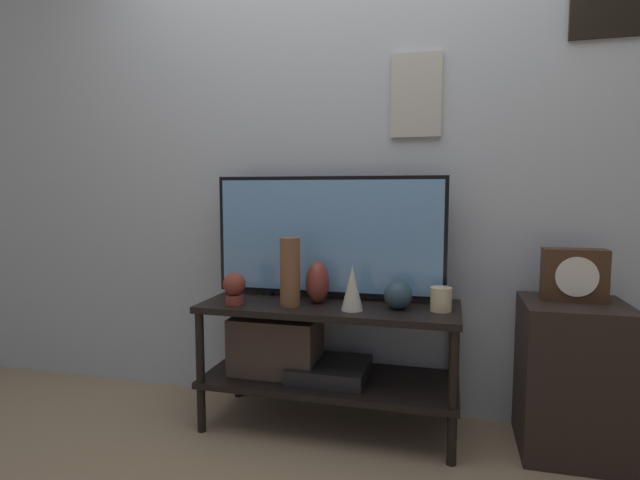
{
  "coord_description": "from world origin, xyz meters",
  "views": [
    {
      "loc": [
        0.54,
        -1.96,
        1.12
      ],
      "look_at": [
        -0.05,
        0.28,
        0.9
      ],
      "focal_mm": 28.0,
      "sensor_mm": 36.0,
      "label": 1
    }
  ],
  "objects_px": {
    "television": "(328,236)",
    "vase_urn_stoneware": "(317,282)",
    "vase_round_glass": "(398,295)",
    "vase_tall_ceramic": "(290,272)",
    "decorative_bust": "(234,287)",
    "mantel_clock": "(574,275)",
    "vase_slim_bronze": "(352,288)",
    "candle_jar": "(441,299)"
  },
  "relations": [
    {
      "from": "television",
      "to": "vase_urn_stoneware",
      "type": "relative_size",
      "value": 5.72
    },
    {
      "from": "vase_round_glass",
      "to": "television",
      "type": "bearing_deg",
      "value": 158.98
    },
    {
      "from": "vase_round_glass",
      "to": "vase_tall_ceramic",
      "type": "distance_m",
      "value": 0.5
    },
    {
      "from": "vase_round_glass",
      "to": "decorative_bust",
      "type": "xyz_separation_m",
      "value": [
        -0.74,
        -0.1,
        0.02
      ]
    },
    {
      "from": "decorative_bust",
      "to": "television",
      "type": "bearing_deg",
      "value": 31.36
    },
    {
      "from": "decorative_bust",
      "to": "mantel_clock",
      "type": "relative_size",
      "value": 0.59
    },
    {
      "from": "vase_slim_bronze",
      "to": "vase_tall_ceramic",
      "type": "relative_size",
      "value": 0.64
    },
    {
      "from": "vase_slim_bronze",
      "to": "candle_jar",
      "type": "xyz_separation_m",
      "value": [
        0.38,
        0.08,
        -0.05
      ]
    },
    {
      "from": "vase_tall_ceramic",
      "to": "mantel_clock",
      "type": "bearing_deg",
      "value": 7.78
    },
    {
      "from": "vase_tall_ceramic",
      "to": "candle_jar",
      "type": "xyz_separation_m",
      "value": [
        0.67,
        0.07,
        -0.1
      ]
    },
    {
      "from": "vase_slim_bronze",
      "to": "mantel_clock",
      "type": "distance_m",
      "value": 0.95
    },
    {
      "from": "vase_round_glass",
      "to": "vase_tall_ceramic",
      "type": "xyz_separation_m",
      "value": [
        -0.48,
        -0.06,
        0.09
      ]
    },
    {
      "from": "television",
      "to": "vase_tall_ceramic",
      "type": "relative_size",
      "value": 3.59
    },
    {
      "from": "vase_tall_ceramic",
      "to": "mantel_clock",
      "type": "height_order",
      "value": "vase_tall_ceramic"
    },
    {
      "from": "television",
      "to": "vase_slim_bronze",
      "type": "height_order",
      "value": "television"
    },
    {
      "from": "television",
      "to": "candle_jar",
      "type": "relative_size",
      "value": 10.68
    },
    {
      "from": "vase_slim_bronze",
      "to": "vase_tall_ceramic",
      "type": "xyz_separation_m",
      "value": [
        -0.29,
        0.01,
        0.06
      ]
    },
    {
      "from": "vase_urn_stoneware",
      "to": "candle_jar",
      "type": "height_order",
      "value": "vase_urn_stoneware"
    },
    {
      "from": "television",
      "to": "vase_slim_bronze",
      "type": "bearing_deg",
      "value": -52.65
    },
    {
      "from": "vase_urn_stoneware",
      "to": "vase_tall_ceramic",
      "type": "bearing_deg",
      "value": -140.64
    },
    {
      "from": "television",
      "to": "vase_urn_stoneware",
      "type": "height_order",
      "value": "television"
    },
    {
      "from": "television",
      "to": "vase_urn_stoneware",
      "type": "xyz_separation_m",
      "value": [
        -0.02,
        -0.11,
        -0.21
      ]
    },
    {
      "from": "television",
      "to": "vase_slim_bronze",
      "type": "xyz_separation_m",
      "value": [
        0.16,
        -0.21,
        -0.21
      ]
    },
    {
      "from": "vase_slim_bronze",
      "to": "vase_tall_ceramic",
      "type": "distance_m",
      "value": 0.3
    },
    {
      "from": "candle_jar",
      "to": "decorative_bust",
      "type": "height_order",
      "value": "decorative_bust"
    },
    {
      "from": "candle_jar",
      "to": "vase_tall_ceramic",
      "type": "bearing_deg",
      "value": -173.94
    },
    {
      "from": "television",
      "to": "vase_tall_ceramic",
      "type": "xyz_separation_m",
      "value": [
        -0.13,
        -0.2,
        -0.15
      ]
    },
    {
      "from": "vase_tall_ceramic",
      "to": "mantel_clock",
      "type": "xyz_separation_m",
      "value": [
        1.22,
        0.17,
        0.01
      ]
    },
    {
      "from": "vase_tall_ceramic",
      "to": "candle_jar",
      "type": "relative_size",
      "value": 2.98
    },
    {
      "from": "vase_round_glass",
      "to": "candle_jar",
      "type": "bearing_deg",
      "value": 2.38
    },
    {
      "from": "vase_round_glass",
      "to": "vase_slim_bronze",
      "type": "relative_size",
      "value": 0.64
    },
    {
      "from": "candle_jar",
      "to": "mantel_clock",
      "type": "relative_size",
      "value": 0.41
    },
    {
      "from": "vase_slim_bronze",
      "to": "candle_jar",
      "type": "height_order",
      "value": "vase_slim_bronze"
    },
    {
      "from": "vase_urn_stoneware",
      "to": "candle_jar",
      "type": "distance_m",
      "value": 0.57
    },
    {
      "from": "vase_tall_ceramic",
      "to": "vase_slim_bronze",
      "type": "bearing_deg",
      "value": -2.32
    },
    {
      "from": "vase_round_glass",
      "to": "vase_urn_stoneware",
      "type": "xyz_separation_m",
      "value": [
        -0.38,
        0.02,
        0.04
      ]
    },
    {
      "from": "vase_urn_stoneware",
      "to": "mantel_clock",
      "type": "height_order",
      "value": "mantel_clock"
    },
    {
      "from": "television",
      "to": "vase_round_glass",
      "type": "relative_size",
      "value": 8.86
    },
    {
      "from": "television",
      "to": "vase_round_glass",
      "type": "xyz_separation_m",
      "value": [
        0.35,
        -0.14,
        -0.24
      ]
    },
    {
      "from": "decorative_bust",
      "to": "vase_urn_stoneware",
      "type": "bearing_deg",
      "value": 18.83
    },
    {
      "from": "television",
      "to": "mantel_clock",
      "type": "relative_size",
      "value": 4.43
    },
    {
      "from": "decorative_bust",
      "to": "vase_slim_bronze",
      "type": "bearing_deg",
      "value": 2.69
    }
  ]
}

